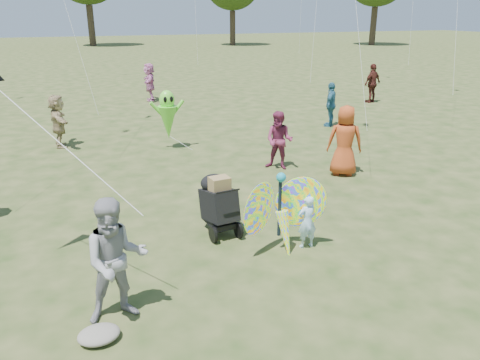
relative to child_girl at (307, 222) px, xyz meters
name	(u,v)px	position (x,y,z in m)	size (l,w,h in m)	color
ground	(288,276)	(-0.73, -0.74, -0.48)	(160.00, 160.00, 0.00)	#51592B
child_girl	(307,222)	(0.00, 0.00, 0.00)	(0.35, 0.23, 0.95)	#AFDAF7
adult_man	(116,260)	(-3.26, -0.83, 0.37)	(0.82, 0.64, 1.70)	#939297
grey_bag	(99,335)	(-3.59, -1.22, -0.39)	(0.52, 0.42, 0.17)	gray
crowd_a	(345,141)	(2.74, 3.05, 0.40)	(0.85, 0.55, 1.74)	#AB421B
crowd_c	(331,104)	(5.27, 7.74, 0.30)	(0.91, 0.38, 1.55)	#2E667F
crowd_d	(58,121)	(-3.73, 8.39, 0.31)	(1.46, 0.46, 1.57)	tan
crowd_e	(279,140)	(1.46, 4.08, 0.27)	(0.73, 0.57, 1.50)	#7B2949
crowd_h	(372,83)	(9.47, 11.05, 0.38)	(1.00, 0.42, 1.71)	#461D17
crowd_j	(150,82)	(0.35, 15.18, 0.37)	(1.56, 0.50, 1.68)	#C671A8
jogging_stroller	(218,200)	(-1.20, 1.15, 0.14)	(0.56, 1.08, 1.09)	black
butterfly_kite	(282,214)	(-0.46, 0.04, 0.20)	(1.74, 0.75, 1.60)	#FF2836
alien_kite	(168,117)	(-0.75, 6.95, 0.49)	(1.12, 0.69, 1.74)	#69E636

